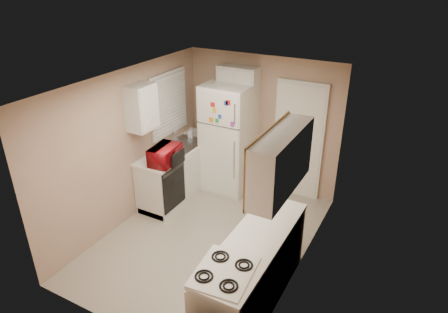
% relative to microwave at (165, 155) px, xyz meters
% --- Properties ---
extents(floor, '(3.80, 3.80, 0.00)m').
position_rel_microwave_xyz_m(floor, '(0.93, -0.30, -1.05)').
color(floor, beige).
rests_on(floor, ground).
extents(ceiling, '(3.80, 3.80, 0.00)m').
position_rel_microwave_xyz_m(ceiling, '(0.93, -0.30, 1.35)').
color(ceiling, white).
rests_on(ceiling, floor).
extents(wall_left, '(3.80, 3.80, 0.00)m').
position_rel_microwave_xyz_m(wall_left, '(-0.47, -0.30, 0.15)').
color(wall_left, tan).
rests_on(wall_left, floor).
extents(wall_right, '(3.80, 3.80, 0.00)m').
position_rel_microwave_xyz_m(wall_right, '(2.33, -0.30, 0.15)').
color(wall_right, tan).
rests_on(wall_right, floor).
extents(wall_back, '(2.80, 2.80, 0.00)m').
position_rel_microwave_xyz_m(wall_back, '(0.93, 1.60, 0.15)').
color(wall_back, tan).
rests_on(wall_back, floor).
extents(wall_front, '(2.80, 2.80, 0.00)m').
position_rel_microwave_xyz_m(wall_front, '(0.93, -2.20, 0.15)').
color(wall_front, tan).
rests_on(wall_front, floor).
extents(left_counter, '(0.60, 1.80, 0.90)m').
position_rel_microwave_xyz_m(left_counter, '(-0.17, 0.60, -0.60)').
color(left_counter, silver).
rests_on(left_counter, floor).
extents(dishwasher, '(0.03, 0.58, 0.72)m').
position_rel_microwave_xyz_m(dishwasher, '(0.12, 0.00, -0.56)').
color(dishwasher, black).
rests_on(dishwasher, floor).
extents(sink, '(0.54, 0.74, 0.16)m').
position_rel_microwave_xyz_m(sink, '(-0.17, 0.75, -0.19)').
color(sink, gray).
rests_on(sink, left_counter).
extents(microwave, '(0.55, 0.34, 0.35)m').
position_rel_microwave_xyz_m(microwave, '(0.00, 0.00, 0.00)').
color(microwave, '#A00C14').
rests_on(microwave, left_counter).
extents(soap_bottle, '(0.09, 0.10, 0.19)m').
position_rel_microwave_xyz_m(soap_bottle, '(-0.22, 1.08, -0.05)').
color(soap_bottle, white).
rests_on(soap_bottle, left_counter).
extents(window_blinds, '(0.10, 0.98, 1.08)m').
position_rel_microwave_xyz_m(window_blinds, '(-0.43, 0.75, 0.55)').
color(window_blinds, silver).
rests_on(window_blinds, wall_left).
extents(upper_cabinet_left, '(0.30, 0.45, 0.70)m').
position_rel_microwave_xyz_m(upper_cabinet_left, '(-0.32, -0.08, 0.75)').
color(upper_cabinet_left, silver).
rests_on(upper_cabinet_left, wall_left).
extents(refrigerator, '(0.81, 0.78, 1.95)m').
position_rel_microwave_xyz_m(refrigerator, '(0.48, 1.22, -0.08)').
color(refrigerator, white).
rests_on(refrigerator, floor).
extents(cabinet_over_fridge, '(0.70, 0.30, 0.40)m').
position_rel_microwave_xyz_m(cabinet_over_fridge, '(0.53, 1.45, 0.95)').
color(cabinet_over_fridge, silver).
rests_on(cabinet_over_fridge, wall_back).
extents(interior_door, '(0.86, 0.06, 2.08)m').
position_rel_microwave_xyz_m(interior_door, '(1.63, 1.56, -0.03)').
color(interior_door, white).
rests_on(interior_door, floor).
extents(right_counter, '(0.60, 2.00, 0.90)m').
position_rel_microwave_xyz_m(right_counter, '(2.03, -1.10, -0.60)').
color(right_counter, silver).
rests_on(right_counter, floor).
extents(stove, '(0.62, 0.74, 0.85)m').
position_rel_microwave_xyz_m(stove, '(1.98, -1.73, -0.63)').
color(stove, white).
rests_on(stove, floor).
extents(upper_cabinet_right, '(0.30, 1.20, 0.70)m').
position_rel_microwave_xyz_m(upper_cabinet_right, '(2.18, -0.80, 0.75)').
color(upper_cabinet_right, silver).
rests_on(upper_cabinet_right, wall_right).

